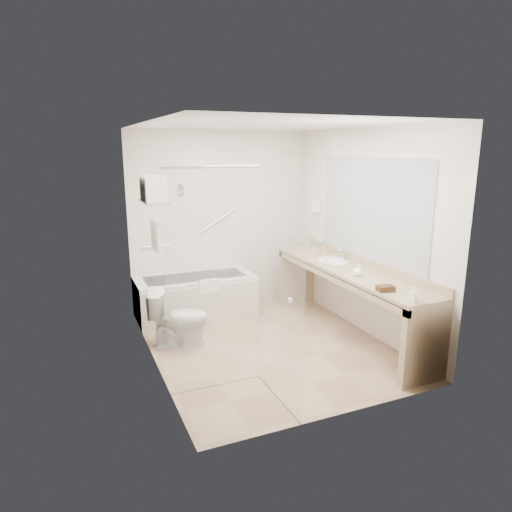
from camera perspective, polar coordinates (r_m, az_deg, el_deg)
name	(u,v)px	position (r m, az deg, el deg)	size (l,w,h in m)	color
floor	(266,343)	(5.51, 1.25, -10.84)	(3.20, 3.20, 0.00)	tan
ceiling	(267,125)	(5.02, 1.40, 16.10)	(2.60, 3.20, 0.10)	silver
wall_back	(220,220)	(6.59, -4.47, 4.56)	(2.60, 0.10, 2.50)	silver
wall_front	(348,277)	(3.77, 11.46, -2.54)	(2.60, 0.10, 2.50)	silver
wall_left	(150,250)	(4.75, -13.12, 0.70)	(0.10, 3.20, 2.50)	silver
wall_right	(362,232)	(5.77, 13.16, 2.96)	(0.10, 3.20, 2.50)	silver
bathtub	(196,296)	(6.34, -7.54, -4.96)	(1.60, 0.73, 0.59)	silver
grab_bar_short	(156,246)	(6.37, -12.41, 1.22)	(0.03, 0.03, 0.40)	silver
grab_bar_long	(218,220)	(6.54, -4.77, 4.48)	(0.03, 0.03, 0.60)	silver
shower_enclosure	(245,285)	(4.10, -1.37, -3.62)	(0.96, 0.91, 2.11)	silver
towel_shelf	(154,197)	(5.03, -12.69, 7.26)	(0.24, 0.55, 0.81)	silver
vanity_counter	(348,285)	(5.64, 11.46, -3.58)	(0.55, 2.70, 0.95)	tan
sink	(333,263)	(5.93, 9.61, -0.85)	(0.40, 0.52, 0.14)	silver
faucet	(343,254)	(5.98, 10.82, 0.31)	(0.03, 0.03, 0.14)	silver
mirror	(371,209)	(5.60, 14.15, 5.70)	(0.02, 2.00, 1.20)	#A5ABB1
hairdryer_unit	(316,206)	(6.58, 7.50, 6.23)	(0.08, 0.10, 0.18)	white
toilet	(179,318)	(5.41, -9.60, -7.69)	(0.38, 0.68, 0.67)	silver
amenity_basket	(385,288)	(4.80, 15.88, -3.90)	(0.17, 0.11, 0.06)	#422C17
soap_bottle_a	(413,298)	(4.55, 19.02, -5.01)	(0.07, 0.15, 0.07)	white
soap_bottle_b	(358,272)	(5.26, 12.58, -1.91)	(0.11, 0.14, 0.11)	white
water_bottle_left	(324,249)	(6.14, 8.54, 0.85)	(0.06, 0.06, 0.20)	silver
water_bottle_mid	(313,251)	(6.06, 7.18, 0.62)	(0.06, 0.06, 0.18)	silver
water_bottle_right	(290,243)	(6.53, 4.31, 1.61)	(0.05, 0.05, 0.17)	silver
drinking_glass_near	(326,261)	(5.70, 8.76, -0.61)	(0.07, 0.07, 0.09)	silver
drinking_glass_far	(316,251)	(6.21, 7.56, 0.64)	(0.08, 0.08, 0.10)	silver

